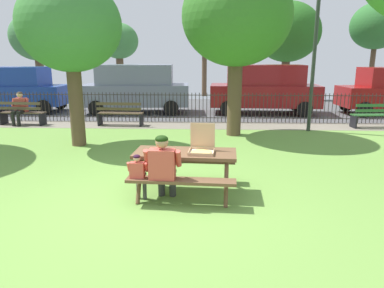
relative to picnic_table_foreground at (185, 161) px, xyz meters
The scene contains 24 objects.
ground 1.60m from the picnic_table_foreground, 111.76° to the left, with size 28.00×11.60×0.02m, color #6D9C42.
cobblestone_walkway 6.53m from the picnic_table_foreground, 94.84° to the left, with size 28.00×1.40×0.01m, color gray.
street_asphalt 10.96m from the picnic_table_foreground, 92.87° to the left, with size 28.00×7.51×0.01m, color #515154.
picnic_table_foreground is the anchor object (origin of this frame).
pizza_box_open 0.40m from the picnic_table_foreground, ahead, with size 0.47×0.50×0.49m.
pizza_slice_on_table 0.66m from the picnic_table_foreground, behind, with size 0.16×0.25×0.02m.
adult_at_table 0.59m from the picnic_table_foreground, 124.66° to the right, with size 0.62×0.61×1.19m.
child_at_table 0.90m from the picnic_table_foreground, 147.17° to the right, with size 0.35×0.34×0.86m.
iron_fence_streetside 7.20m from the picnic_table_foreground, 94.37° to the left, with size 21.70×0.03×1.11m.
park_bench_left 8.95m from the picnic_table_foreground, 134.87° to the left, with size 1.63×0.58×0.85m.
park_bench_center 6.90m from the picnic_table_foreground, 113.28° to the left, with size 1.62×0.53×0.85m.
park_bench_right 8.89m from the picnic_table_foreground, 45.47° to the left, with size 1.63×0.59×0.85m.
person_on_park_bench 9.01m from the picnic_table_foreground, 135.12° to the left, with size 0.62×0.61×1.19m.
lamp_post_walkway 7.18m from the picnic_table_foreground, 56.47° to the left, with size 0.28×0.28×4.68m.
tree_midground_right 5.90m from the picnic_table_foreground, 76.16° to the left, with size 3.25×3.25×5.03m.
tree_by_fence 5.36m from the picnic_table_foreground, 132.89° to the left, with size 2.67×2.67×4.40m.
parked_car_left 12.29m from the picnic_table_foreground, 129.90° to the left, with size 3.91×1.85×1.98m.
parked_car_center 9.83m from the picnic_table_foreground, 106.23° to the left, with size 4.70×2.17×2.08m.
parked_car_right 9.86m from the picnic_table_foreground, 73.23° to the left, with size 4.67×2.10×2.08m.
far_tree_left 19.58m from the picnic_table_foreground, 122.05° to the left, with size 3.24×3.24×5.10m.
far_tree_midleft 17.39m from the picnic_table_foreground, 107.34° to the left, with size 2.40×2.40×4.45m.
far_tree_center 16.79m from the picnic_table_foreground, 89.37° to the left, with size 2.49×2.49×5.39m.
far_tree_midright 17.50m from the picnic_table_foreground, 72.47° to the left, with size 3.93×3.93×5.63m.
far_tree_right 19.74m from the picnic_table_foreground, 57.64° to the left, with size 3.03×3.03×5.57m.
Camera 1 is at (0.93, -5.58, 2.40)m, focal length 32.95 mm.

